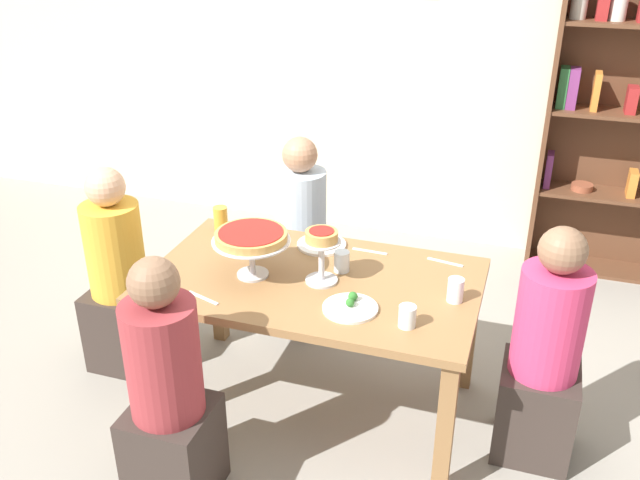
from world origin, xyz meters
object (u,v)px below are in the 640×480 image
object	(u,v)px
diner_head_east	(543,363)
water_glass_clear_spare	(407,316)
salad_plate_near_diner	(321,243)
cutlery_fork_far	(203,298)
diner_far_left	(301,244)
beer_glass_amber_tall	(221,220)
personal_pizza_stand	(322,246)
dining_table	(313,295)
diner_head_west	(120,284)
deep_dish_pizza_stand	(251,239)
water_glass_clear_near	(342,261)
salad_plate_far_diner	(351,306)
water_glass_clear_far	(455,290)
diner_near_left	(168,401)
bookshelf	(636,106)
cutlery_knife_near	(370,251)
cutlery_fork_near	(445,262)

from	to	relation	value
diner_head_east	water_glass_clear_spare	xyz separation A→B (m)	(-0.57, -0.28, 0.30)
salad_plate_near_diner	cutlery_fork_far	distance (m)	0.74
diner_far_left	beer_glass_amber_tall	bearing A→B (deg)	-31.41
diner_head_east	personal_pizza_stand	xyz separation A→B (m)	(-1.02, -0.03, 0.43)
dining_table	diner_head_west	world-z (taller)	diner_head_west
diner_head_west	deep_dish_pizza_stand	world-z (taller)	diner_head_west
diner_head_west	personal_pizza_stand	world-z (taller)	diner_head_west
diner_head_east	water_glass_clear_near	world-z (taller)	diner_head_east
diner_head_west	beer_glass_amber_tall	distance (m)	0.64
salad_plate_far_diner	water_glass_clear_far	xyz separation A→B (m)	(0.42, 0.21, 0.04)
diner_far_left	water_glass_clear_spare	size ratio (longest dim) A/B	12.22
water_glass_clear_far	dining_table	bearing A→B (deg)	179.76
salad_plate_near_diner	water_glass_clear_near	xyz separation A→B (m)	(0.17, -0.22, 0.04)
personal_pizza_stand	beer_glass_amber_tall	world-z (taller)	personal_pizza_stand
diner_head_east	water_glass_clear_spare	size ratio (longest dim) A/B	12.22
dining_table	diner_head_west	xyz separation A→B (m)	(-1.10, 0.03, -0.16)
water_glass_clear_far	diner_far_left	bearing A→B (deg)	141.99
deep_dish_pizza_stand	diner_near_left	bearing A→B (deg)	-98.21
salad_plate_far_diner	beer_glass_amber_tall	size ratio (longest dim) A/B	1.70
deep_dish_pizza_stand	diner_head_east	bearing A→B (deg)	3.29
deep_dish_pizza_stand	diner_far_left	bearing A→B (deg)	94.29
personal_pizza_stand	water_glass_clear_spare	world-z (taller)	personal_pizza_stand
salad_plate_near_diner	dining_table	bearing A→B (deg)	-78.30
dining_table	bookshelf	world-z (taller)	bookshelf
dining_table	diner_near_left	bearing A→B (deg)	-116.91
dining_table	diner_near_left	xyz separation A→B (m)	(-0.38, -0.74, -0.16)
deep_dish_pizza_stand	cutlery_fork_far	size ratio (longest dim) A/B	2.03
diner_near_left	water_glass_clear_far	world-z (taller)	diner_near_left
bookshelf	personal_pizza_stand	bearing A→B (deg)	-124.93
beer_glass_amber_tall	cutlery_knife_near	xyz separation A→B (m)	(0.81, 0.02, -0.07)
beer_glass_amber_tall	water_glass_clear_far	distance (m)	1.32
bookshelf	salad_plate_near_diner	size ratio (longest dim) A/B	8.82
diner_head_west	deep_dish_pizza_stand	bearing A→B (deg)	-6.34
diner_near_left	salad_plate_far_diner	xyz separation A→B (m)	(0.62, 0.53, 0.26)
deep_dish_pizza_stand	cutlery_fork_far	world-z (taller)	deep_dish_pizza_stand
cutlery_fork_far	salad_plate_near_diner	bearing A→B (deg)	81.63
salad_plate_near_diner	water_glass_clear_far	size ratio (longest dim) A/B	2.31
salad_plate_near_diner	beer_glass_amber_tall	size ratio (longest dim) A/B	1.76
diner_head_west	salad_plate_near_diner	world-z (taller)	diner_head_west
water_glass_clear_spare	diner_near_left	bearing A→B (deg)	-151.47
water_glass_clear_far	cutlery_knife_near	distance (m)	0.59
beer_glass_amber_tall	water_glass_clear_spare	bearing A→B (deg)	-27.40
diner_near_left	cutlery_fork_far	distance (m)	0.48
water_glass_clear_far	cutlery_fork_near	distance (m)	0.36
deep_dish_pizza_stand	water_glass_clear_spare	size ratio (longest dim) A/B	3.87
salad_plate_near_diner	diner_head_west	bearing A→B (deg)	-163.73
salad_plate_far_diner	water_glass_clear_spare	size ratio (longest dim) A/B	2.57
diner_head_east	salad_plate_near_diner	distance (m)	1.21
diner_head_west	diner_near_left	size ratio (longest dim) A/B	1.00
beer_glass_amber_tall	water_glass_clear_far	world-z (taller)	beer_glass_amber_tall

